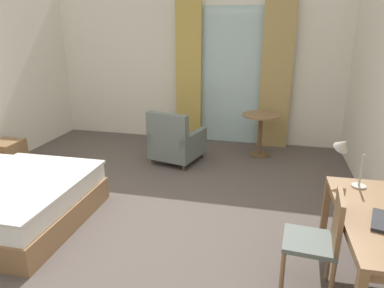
# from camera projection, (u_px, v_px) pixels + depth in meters

# --- Properties ---
(ground) EXTENTS (6.08, 7.26, 0.10)m
(ground) POSITION_uv_depth(u_px,v_px,m) (130.00, 228.00, 3.94)
(ground) COLOR #564C47
(wall_back) EXTENTS (5.68, 0.12, 2.81)m
(wall_back) POSITION_uv_depth(u_px,v_px,m) (196.00, 67.00, 6.59)
(wall_back) COLOR white
(wall_back) RESTS_ON ground
(balcony_glass_door) EXTENTS (1.15, 0.02, 2.47)m
(balcony_glass_door) POSITION_uv_depth(u_px,v_px,m) (232.00, 77.00, 6.41)
(balcony_glass_door) COLOR silver
(balcony_glass_door) RESTS_ON ground
(curtain_panel_left) EXTENTS (0.47, 0.10, 2.56)m
(curtain_panel_left) POSITION_uv_depth(u_px,v_px,m) (189.00, 74.00, 6.48)
(curtain_panel_left) COLOR tan
(curtain_panel_left) RESTS_ON ground
(curtain_panel_right) EXTENTS (0.54, 0.10, 2.56)m
(curtain_panel_right) POSITION_uv_depth(u_px,v_px,m) (276.00, 77.00, 6.13)
(curtain_panel_right) COLOR tan
(curtain_panel_right) RESTS_ON ground
(nightstand) EXTENTS (0.40, 0.45, 0.46)m
(nightstand) POSITION_uv_depth(u_px,v_px,m) (8.00, 156.00, 5.36)
(nightstand) COLOR olive
(nightstand) RESTS_ON ground
(writing_desk) EXTENTS (0.65, 1.41, 0.73)m
(writing_desk) POSITION_uv_depth(u_px,v_px,m) (380.00, 226.00, 2.70)
(writing_desk) COLOR olive
(writing_desk) RESTS_ON ground
(desk_chair) EXTENTS (0.44, 0.43, 0.90)m
(desk_chair) POSITION_uv_depth(u_px,v_px,m) (320.00, 238.00, 2.78)
(desk_chair) COLOR slate
(desk_chair) RESTS_ON ground
(desk_lamp) EXTENTS (0.31, 0.30, 0.44)m
(desk_lamp) POSITION_uv_depth(u_px,v_px,m) (346.00, 150.00, 3.21)
(desk_lamp) COLOR #B7B2A8
(desk_lamp) RESTS_ON writing_desk
(armchair_by_window) EXTENTS (0.86, 0.91, 0.87)m
(armchair_by_window) POSITION_uv_depth(u_px,v_px,m) (176.00, 143.00, 5.64)
(armchair_by_window) COLOR slate
(armchair_by_window) RESTS_ON ground
(round_cafe_table) EXTENTS (0.63, 0.63, 0.73)m
(round_cafe_table) POSITION_uv_depth(u_px,v_px,m) (261.00, 125.00, 5.89)
(round_cafe_table) COLOR olive
(round_cafe_table) RESTS_ON ground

